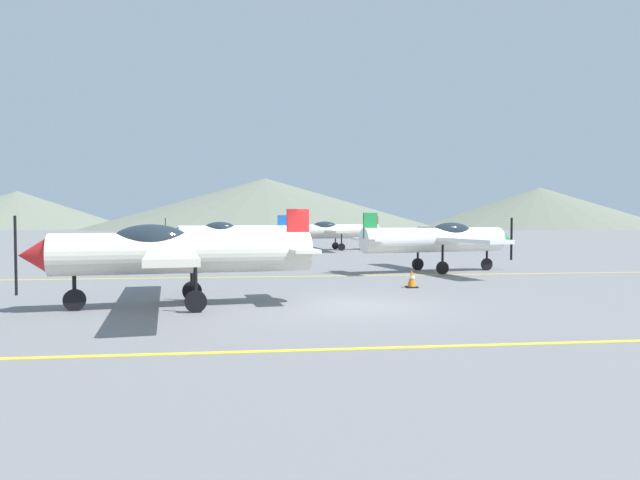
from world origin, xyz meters
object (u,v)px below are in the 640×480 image
(airplane_mid, at_px, (440,239))
(car_sedan, at_px, (432,236))
(airplane_near, at_px, (174,252))
(airplane_far, at_px, (230,234))
(airplane_back, at_px, (332,231))
(traffic_cone_side, at_px, (412,279))

(airplane_mid, xyz_separation_m, car_sedan, (7.52, 23.74, -0.56))
(airplane_near, bearing_deg, airplane_far, 87.95)
(airplane_back, xyz_separation_m, traffic_cone_side, (-0.72, -23.13, -1.12))
(airplane_far, bearing_deg, airplane_near, -92.05)
(airplane_mid, distance_m, traffic_cone_side, 6.03)
(airplane_near, xyz_separation_m, airplane_far, (0.67, 18.82, 0.00))
(airplane_mid, height_order, airplane_back, same)
(airplane_far, relative_size, car_sedan, 1.93)
(airplane_far, xyz_separation_m, car_sedan, (16.71, 13.41, -0.56))
(airplane_back, height_order, traffic_cone_side, airplane_back)
(airplane_far, bearing_deg, airplane_back, 46.44)
(airplane_far, distance_m, airplane_back, 10.41)
(airplane_back, relative_size, car_sedan, 1.93)
(airplane_near, height_order, car_sedan, airplane_near)
(airplane_back, xyz_separation_m, car_sedan, (9.53, 5.86, -0.56))
(airplane_near, height_order, airplane_far, same)
(traffic_cone_side, bearing_deg, airplane_mid, 62.49)
(airplane_far, relative_size, traffic_cone_side, 14.13)
(car_sedan, bearing_deg, airplane_mid, -107.57)
(airplane_mid, height_order, traffic_cone_side, airplane_mid)
(airplane_mid, xyz_separation_m, airplane_back, (-2.01, 17.88, 0.00))
(airplane_far, bearing_deg, traffic_cone_side, -67.52)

